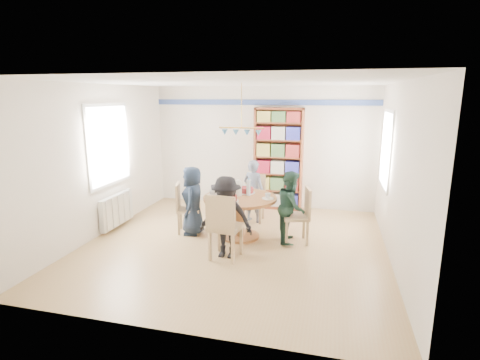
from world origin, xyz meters
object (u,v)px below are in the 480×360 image
(chair_near, at_px, (224,224))
(person_near, at_px, (226,217))
(dining_table, at_px, (240,207))
(chair_left, at_px, (184,205))
(radiator, at_px, (117,210))
(bookshelf, at_px, (278,160))
(chair_right, at_px, (301,213))
(person_left, at_px, (193,201))
(person_right, at_px, (291,207))
(chair_far, at_px, (254,195))
(person_far, at_px, (254,191))

(chair_near, height_order, person_near, person_near)
(dining_table, distance_m, chair_left, 1.07)
(radiator, bearing_deg, bookshelf, 36.04)
(dining_table, height_order, chair_right, chair_right)
(person_left, height_order, person_right, person_left)
(radiator, relative_size, chair_left, 1.08)
(chair_far, bearing_deg, person_left, -131.38)
(chair_left, bearing_deg, chair_far, 42.14)
(chair_far, bearing_deg, radiator, -156.08)
(person_left, bearing_deg, dining_table, 80.75)
(radiator, height_order, chair_right, chair_right)
(person_right, xyz_separation_m, person_near, (-0.91, -0.90, 0.02))
(chair_far, xyz_separation_m, bookshelf, (0.34, 0.95, 0.59))
(person_far, bearing_deg, radiator, 42.09)
(chair_left, xyz_separation_m, person_far, (1.12, 0.91, 0.12))
(chair_near, relative_size, bookshelf, 0.47)
(chair_far, xyz_separation_m, person_right, (0.86, -0.99, 0.11))
(dining_table, relative_size, person_near, 1.00)
(chair_near, height_order, bookshelf, bookshelf)
(person_near, distance_m, bookshelf, 2.89)
(chair_right, bearing_deg, chair_far, 135.92)
(person_right, xyz_separation_m, bookshelf, (-0.52, 1.93, 0.48))
(person_far, bearing_deg, bookshelf, -87.50)
(dining_table, bearing_deg, person_left, -177.51)
(chair_left, relative_size, chair_near, 0.88)
(dining_table, xyz_separation_m, person_left, (-0.88, -0.04, 0.07))
(chair_near, bearing_deg, chair_right, 43.15)
(chair_right, relative_size, person_left, 0.77)
(person_far, bearing_deg, chair_far, -67.44)
(chair_near, xyz_separation_m, person_right, (0.91, 1.02, 0.04))
(dining_table, distance_m, person_far, 0.92)
(person_far, distance_m, person_near, 1.78)
(radiator, bearing_deg, person_near, -18.07)
(person_right, bearing_deg, chair_near, 133.83)
(person_near, bearing_deg, chair_far, 89.93)
(chair_right, relative_size, bookshelf, 0.43)
(radiator, xyz_separation_m, chair_left, (1.36, 0.09, 0.16))
(chair_right, bearing_deg, radiator, -178.30)
(chair_right, distance_m, chair_far, 1.42)
(dining_table, xyz_separation_m, chair_near, (-0.01, -0.99, 0.03))
(person_right, bearing_deg, chair_far, 36.72)
(person_far, bearing_deg, person_left, 65.80)
(person_right, bearing_deg, chair_left, 86.34)
(chair_near, xyz_separation_m, person_far, (0.06, 1.90, 0.05))
(dining_table, relative_size, chair_far, 1.39)
(person_right, bearing_deg, person_near, 130.49)
(person_near, bearing_deg, bookshelf, 83.64)
(person_left, height_order, person_near, person_near)
(person_right, bearing_deg, bookshelf, 10.80)
(chair_far, bearing_deg, person_right, -49.08)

